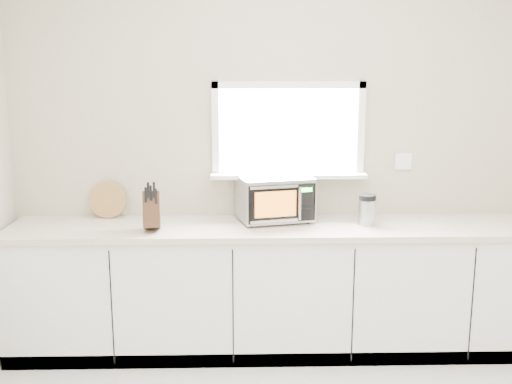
{
  "coord_description": "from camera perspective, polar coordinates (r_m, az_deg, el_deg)",
  "views": [
    {
      "loc": [
        -0.34,
        -2.33,
        1.99
      ],
      "look_at": [
        -0.24,
        1.55,
        1.19
      ],
      "focal_mm": 42.0,
      "sensor_mm": 36.0,
      "label": 1
    }
  ],
  "objects": [
    {
      "name": "back_wall",
      "position": [
        4.38,
        3.05,
        3.47
      ],
      "size": [
        4.0,
        0.17,
        2.7
      ],
      "color": "#B5AA90",
      "rests_on": "ground"
    },
    {
      "name": "cabinets",
      "position": [
        4.33,
        3.22,
        -9.29
      ],
      "size": [
        3.92,
        0.6,
        0.88
      ],
      "primitive_type": "cube",
      "color": "silver",
      "rests_on": "ground"
    },
    {
      "name": "countertop",
      "position": [
        4.18,
        3.3,
        -3.44
      ],
      "size": [
        3.92,
        0.64,
        0.04
      ],
      "primitive_type": "cube",
      "color": "beige",
      "rests_on": "cabinets"
    },
    {
      "name": "microwave",
      "position": [
        4.26,
        1.77,
        -0.52
      ],
      "size": [
        0.57,
        0.49,
        0.32
      ],
      "rotation": [
        0.0,
        0.0,
        0.24
      ],
      "color": "black",
      "rests_on": "countertop"
    },
    {
      "name": "knife_block",
      "position": [
        4.06,
        -9.91,
        -1.62
      ],
      "size": [
        0.14,
        0.25,
        0.34
      ],
      "rotation": [
        0.0,
        0.0,
        0.11
      ],
      "color": "#452618",
      "rests_on": "countertop"
    },
    {
      "name": "cutting_board",
      "position": [
        4.48,
        -13.91,
        -0.72
      ],
      "size": [
        0.27,
        0.06,
        0.27
      ],
      "primitive_type": "cylinder",
      "rotation": [
        1.4,
        0.0,
        0.0
      ],
      "color": "olive",
      "rests_on": "countertop"
    },
    {
      "name": "coffee_grinder",
      "position": [
        4.24,
        10.52,
        -1.64
      ],
      "size": [
        0.13,
        0.13,
        0.22
      ],
      "rotation": [
        0.0,
        0.0,
        0.09
      ],
      "color": "#AAACB1",
      "rests_on": "countertop"
    }
  ]
}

